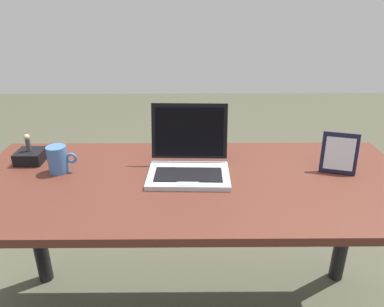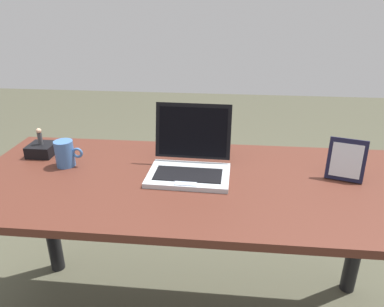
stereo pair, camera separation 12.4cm
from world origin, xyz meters
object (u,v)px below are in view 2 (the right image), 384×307
at_px(laptop_front, 190,160).
at_px(coffee_mug, 65,154).
at_px(figurine_stand, 42,150).
at_px(figurine, 40,136).
at_px(photo_frame, 346,160).

xyz_separation_m(laptop_front, coffee_mug, (-0.48, 0.01, 0.00)).
relative_size(figurine_stand, figurine, 1.47).
bearing_deg(figurine_stand, photo_frame, -4.80).
bearing_deg(figurine, coffee_mug, -32.16).
relative_size(photo_frame, coffee_mug, 1.40).
bearing_deg(coffee_mug, figurine_stand, 147.84).
distance_m(laptop_front, coffee_mug, 0.48).
bearing_deg(figurine, figurine_stand, 0.00).
bearing_deg(photo_frame, laptop_front, -179.67).
distance_m(figurine_stand, coffee_mug, 0.17).
bearing_deg(photo_frame, coffee_mug, 179.47).
distance_m(laptop_front, figurine_stand, 0.62).
xyz_separation_m(figurine, coffee_mug, (0.14, -0.09, -0.03)).
bearing_deg(coffee_mug, photo_frame, -0.53).
height_order(figurine_stand, figurine, figurine).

